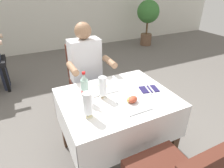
{
  "coord_description": "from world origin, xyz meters",
  "views": [
    {
      "loc": [
        -0.69,
        -1.27,
        1.65
      ],
      "look_at": [
        -0.01,
        0.12,
        0.81
      ],
      "focal_mm": 30.53,
      "sensor_mm": 36.0,
      "label": 1
    }
  ],
  "objects_px": {
    "plate_near_camera": "(133,102)",
    "beer_glass_left": "(88,105)",
    "seated_diner_far": "(87,70)",
    "potted_plant_corner": "(148,15)",
    "cola_bottle_primary": "(85,89)",
    "main_dining_table": "(117,112)",
    "beer_glass_middle": "(103,87)",
    "plate_far_diner": "(101,87)",
    "napkin_cutlery_set": "(149,89)",
    "chair_far_diner_seat": "(88,78)"
  },
  "relations": [
    {
      "from": "seated_diner_far",
      "to": "beer_glass_left",
      "type": "distance_m",
      "value": 0.91
    },
    {
      "from": "plate_near_camera",
      "to": "potted_plant_corner",
      "type": "bearing_deg",
      "value": 52.84
    },
    {
      "from": "plate_near_camera",
      "to": "cola_bottle_primary",
      "type": "xyz_separation_m",
      "value": [
        -0.34,
        0.22,
        0.1
      ]
    },
    {
      "from": "plate_near_camera",
      "to": "beer_glass_left",
      "type": "relative_size",
      "value": 1.05
    },
    {
      "from": "beer_glass_left",
      "to": "seated_diner_far",
      "type": "bearing_deg",
      "value": 71.17
    },
    {
      "from": "seated_diner_far",
      "to": "napkin_cutlery_set",
      "type": "bearing_deg",
      "value": -62.36
    },
    {
      "from": "seated_diner_far",
      "to": "beer_glass_left",
      "type": "xyz_separation_m",
      "value": [
        -0.29,
        -0.85,
        0.12
      ]
    },
    {
      "from": "chair_far_diner_seat",
      "to": "cola_bottle_primary",
      "type": "relative_size",
      "value": 3.46
    },
    {
      "from": "seated_diner_far",
      "to": "beer_glass_middle",
      "type": "distance_m",
      "value": 0.67
    },
    {
      "from": "plate_near_camera",
      "to": "beer_glass_middle",
      "type": "height_order",
      "value": "beer_glass_middle"
    },
    {
      "from": "plate_near_camera",
      "to": "potted_plant_corner",
      "type": "xyz_separation_m",
      "value": [
        2.52,
        3.33,
        0.07
      ]
    },
    {
      "from": "main_dining_table",
      "to": "potted_plant_corner",
      "type": "relative_size",
      "value": 0.83
    },
    {
      "from": "main_dining_table",
      "to": "chair_far_diner_seat",
      "type": "height_order",
      "value": "chair_far_diner_seat"
    },
    {
      "from": "plate_near_camera",
      "to": "napkin_cutlery_set",
      "type": "relative_size",
      "value": 1.14
    },
    {
      "from": "main_dining_table",
      "to": "beer_glass_middle",
      "type": "height_order",
      "value": "beer_glass_middle"
    },
    {
      "from": "seated_diner_far",
      "to": "plate_far_diner",
      "type": "bearing_deg",
      "value": -93.09
    },
    {
      "from": "plate_near_camera",
      "to": "plate_far_diner",
      "type": "xyz_separation_m",
      "value": [
        -0.13,
        0.37,
        -0.01
      ]
    },
    {
      "from": "beer_glass_left",
      "to": "cola_bottle_primary",
      "type": "distance_m",
      "value": 0.22
    },
    {
      "from": "plate_near_camera",
      "to": "potted_plant_corner",
      "type": "height_order",
      "value": "potted_plant_corner"
    },
    {
      "from": "chair_far_diner_seat",
      "to": "seated_diner_far",
      "type": "relative_size",
      "value": 0.77
    },
    {
      "from": "chair_far_diner_seat",
      "to": "seated_diner_far",
      "type": "bearing_deg",
      "value": -109.73
    },
    {
      "from": "seated_diner_far",
      "to": "plate_near_camera",
      "type": "relative_size",
      "value": 5.64
    },
    {
      "from": "main_dining_table",
      "to": "napkin_cutlery_set",
      "type": "xyz_separation_m",
      "value": [
        0.34,
        -0.03,
        0.18
      ]
    },
    {
      "from": "seated_diner_far",
      "to": "main_dining_table",
      "type": "bearing_deg",
      "value": -86.76
    },
    {
      "from": "plate_far_diner",
      "to": "beer_glass_middle",
      "type": "distance_m",
      "value": 0.2
    },
    {
      "from": "plate_far_diner",
      "to": "potted_plant_corner",
      "type": "bearing_deg",
      "value": 48.07
    },
    {
      "from": "main_dining_table",
      "to": "seated_diner_far",
      "type": "bearing_deg",
      "value": 93.24
    },
    {
      "from": "main_dining_table",
      "to": "cola_bottle_primary",
      "type": "bearing_deg",
      "value": 169.65
    },
    {
      "from": "seated_diner_far",
      "to": "potted_plant_corner",
      "type": "bearing_deg",
      "value": 43.19
    },
    {
      "from": "seated_diner_far",
      "to": "plate_near_camera",
      "type": "xyz_separation_m",
      "value": [
        0.1,
        -0.86,
        0.03
      ]
    },
    {
      "from": "beer_glass_middle",
      "to": "seated_diner_far",
      "type": "bearing_deg",
      "value": 82.83
    },
    {
      "from": "chair_far_diner_seat",
      "to": "potted_plant_corner",
      "type": "height_order",
      "value": "potted_plant_corner"
    },
    {
      "from": "seated_diner_far",
      "to": "plate_near_camera",
      "type": "height_order",
      "value": "seated_diner_far"
    },
    {
      "from": "main_dining_table",
      "to": "potted_plant_corner",
      "type": "bearing_deg",
      "value": 50.66
    },
    {
      "from": "main_dining_table",
      "to": "seated_diner_far",
      "type": "xyz_separation_m",
      "value": [
        -0.04,
        0.69,
        0.16
      ]
    },
    {
      "from": "cola_bottle_primary",
      "to": "seated_diner_far",
      "type": "bearing_deg",
      "value": 69.45
    },
    {
      "from": "potted_plant_corner",
      "to": "beer_glass_middle",
      "type": "bearing_deg",
      "value": -130.98
    },
    {
      "from": "seated_diner_far",
      "to": "cola_bottle_primary",
      "type": "bearing_deg",
      "value": -110.55
    },
    {
      "from": "plate_far_diner",
      "to": "cola_bottle_primary",
      "type": "distance_m",
      "value": 0.29
    },
    {
      "from": "cola_bottle_primary",
      "to": "napkin_cutlery_set",
      "type": "bearing_deg",
      "value": -7.13
    },
    {
      "from": "chair_far_diner_seat",
      "to": "potted_plant_corner",
      "type": "xyz_separation_m",
      "value": [
        2.59,
        2.36,
        0.26
      ]
    },
    {
      "from": "cola_bottle_primary",
      "to": "potted_plant_corner",
      "type": "height_order",
      "value": "potted_plant_corner"
    },
    {
      "from": "potted_plant_corner",
      "to": "cola_bottle_primary",
      "type": "bearing_deg",
      "value": -132.7
    },
    {
      "from": "chair_far_diner_seat",
      "to": "seated_diner_far",
      "type": "height_order",
      "value": "seated_diner_far"
    },
    {
      "from": "napkin_cutlery_set",
      "to": "chair_far_diner_seat",
      "type": "bearing_deg",
      "value": 112.16
    },
    {
      "from": "beer_glass_left",
      "to": "napkin_cutlery_set",
      "type": "xyz_separation_m",
      "value": [
        0.67,
        0.14,
        -0.1
      ]
    },
    {
      "from": "main_dining_table",
      "to": "beer_glass_left",
      "type": "distance_m",
      "value": 0.46
    },
    {
      "from": "plate_near_camera",
      "to": "beer_glass_middle",
      "type": "relative_size",
      "value": 1.09
    },
    {
      "from": "main_dining_table",
      "to": "potted_plant_corner",
      "type": "height_order",
      "value": "potted_plant_corner"
    },
    {
      "from": "main_dining_table",
      "to": "beer_glass_left",
      "type": "xyz_separation_m",
      "value": [
        -0.33,
        -0.16,
        0.28
      ]
    }
  ]
}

